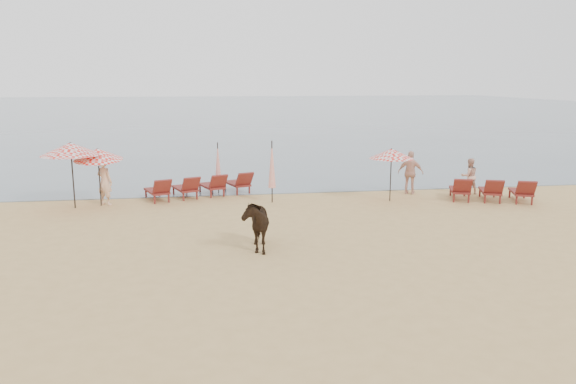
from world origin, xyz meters
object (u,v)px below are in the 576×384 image
umbrella_open_left_a (71,149)px  cow (254,223)px  lounger_cluster_right (491,190)px  umbrella_open_left_b (98,154)px  beachgoer_left (105,182)px  umbrella_closed_right (272,165)px  beachgoer_right_b (411,173)px  umbrella_closed_left (218,162)px  beachgoer_right_a (469,176)px  umbrella_open_right (391,154)px  lounger_cluster_left (200,186)px

umbrella_open_left_a → cow: size_ratio=1.38×
lounger_cluster_right → cow: (-10.12, -5.05, 0.31)m
lounger_cluster_right → umbrella_open_left_b: (-15.57, 1.58, 1.57)m
umbrella_open_left_a → beachgoer_left: 1.79m
umbrella_closed_right → umbrella_open_left_a: bearing=179.0°
beachgoer_left → beachgoer_right_b: 12.71m
umbrella_closed_left → umbrella_closed_right: (2.09, -2.12, 0.16)m
umbrella_open_left_b → beachgoer_right_b: (12.88, 0.40, -1.11)m
umbrella_open_left_b → beachgoer_right_a: (15.41, 0.05, -1.27)m
umbrella_open_right → umbrella_closed_left: size_ratio=0.97×
umbrella_open_left_a → cow: (6.39, -6.36, -1.51)m
umbrella_closed_right → beachgoer_left: (-6.58, 0.53, -0.61)m
lounger_cluster_right → beachgoer_left: 15.51m
cow → beachgoer_right_a: size_ratio=1.20×
umbrella_open_left_a → umbrella_open_left_b: 1.00m
umbrella_closed_right → beachgoer_left: bearing=175.4°
umbrella_open_right → umbrella_closed_left: (-6.88, 2.60, -0.57)m
umbrella_closed_right → beachgoer_left: umbrella_closed_right is taller
lounger_cluster_left → umbrella_open_left_a: bearing=175.9°
beachgoer_right_a → lounger_cluster_right: bearing=97.8°
umbrella_open_right → lounger_cluster_left: bearing=157.9°
cow → umbrella_closed_right: bearing=79.1°
lounger_cluster_right → beachgoer_right_b: beachgoer_right_b is taller
umbrella_closed_left → cow: bearing=-84.5°
umbrella_open_left_b → umbrella_open_right: (11.54, -0.88, -0.09)m
beachgoer_right_b → umbrella_open_left_b: bearing=32.1°
umbrella_closed_right → umbrella_closed_left: bearing=134.6°
umbrella_open_left_a → umbrella_open_left_b: (0.93, 0.27, -0.25)m
beachgoer_right_a → beachgoer_left: bearing=1.7°
umbrella_open_left_b → beachgoer_left: size_ratio=1.26×
umbrella_open_left_a → umbrella_open_right: (12.47, -0.62, -0.34)m
lounger_cluster_left → umbrella_open_left_b: 4.32m
umbrella_open_left_b → lounger_cluster_right: bearing=14.5°
umbrella_open_left_b → beachgoer_left: umbrella_open_left_b is taller
umbrella_closed_left → beachgoer_left: umbrella_closed_left is taller
lounger_cluster_right → beachgoer_right_a: size_ratio=2.29×
beachgoer_left → umbrella_open_left_a: bearing=52.4°
lounger_cluster_left → umbrella_closed_right: bearing=-47.4°
umbrella_open_right → beachgoer_left: umbrella_open_right is taller
umbrella_closed_right → beachgoer_right_b: umbrella_closed_right is taller
beachgoer_left → lounger_cluster_left: bearing=-132.8°
umbrella_closed_right → umbrella_open_right: bearing=-5.7°
umbrella_closed_right → umbrella_open_left_b: bearing=176.6°
umbrella_open_left_a → lounger_cluster_left: bearing=32.9°
umbrella_open_right → cow: umbrella_open_right is taller
beachgoer_left → beachgoer_right_a: 15.24m
umbrella_open_left_b → umbrella_closed_right: umbrella_closed_right is taller
umbrella_open_left_b → umbrella_closed_left: (4.65, 1.72, -0.66)m
umbrella_open_right → cow: bearing=-144.3°
beachgoer_left → beachgoer_right_a: bearing=-147.6°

